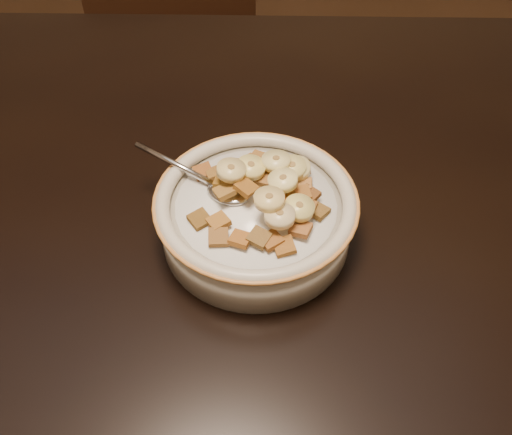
{
  "coord_description": "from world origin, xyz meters",
  "views": [
    {
      "loc": [
        0.25,
        -0.44,
        1.24
      ],
      "look_at": [
        0.23,
        -0.03,
        0.78
      ],
      "focal_mm": 40.0,
      "sensor_mm": 36.0,
      "label": 1
    }
  ],
  "objects_px": {
    "table": "(63,220)",
    "chair": "(171,118)",
    "cereal_bowl": "(256,221)",
    "spoon": "(229,192)"
  },
  "relations": [
    {
      "from": "chair",
      "to": "cereal_bowl",
      "type": "xyz_separation_m",
      "value": [
        0.21,
        -0.61,
        0.35
      ]
    },
    {
      "from": "cereal_bowl",
      "to": "table",
      "type": "bearing_deg",
      "value": 171.98
    },
    {
      "from": "spoon",
      "to": "table",
      "type": "bearing_deg",
      "value": -68.81
    },
    {
      "from": "cereal_bowl",
      "to": "spoon",
      "type": "relative_size",
      "value": 4.17
    },
    {
      "from": "table",
      "to": "chair",
      "type": "bearing_deg",
      "value": 87.11
    },
    {
      "from": "table",
      "to": "cereal_bowl",
      "type": "height_order",
      "value": "cereal_bowl"
    },
    {
      "from": "table",
      "to": "spoon",
      "type": "xyz_separation_m",
      "value": [
        0.2,
        -0.02,
        0.07
      ]
    },
    {
      "from": "table",
      "to": "chair",
      "type": "relative_size",
      "value": 1.63
    },
    {
      "from": "spoon",
      "to": "chair",
      "type": "bearing_deg",
      "value": -136.84
    },
    {
      "from": "chair",
      "to": "spoon",
      "type": "bearing_deg",
      "value": -92.69
    }
  ]
}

